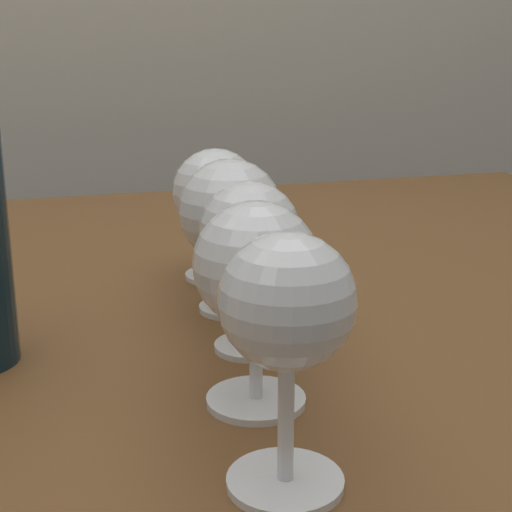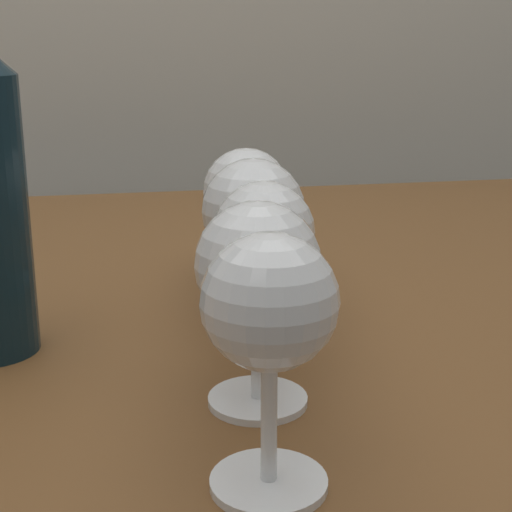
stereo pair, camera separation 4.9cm
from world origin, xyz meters
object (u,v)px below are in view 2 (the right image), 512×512
Objects in this scene: wine_glass_merlot at (267,312)px; wine_glass_cabernet at (245,195)px; wine_glass_chardonnay at (256,270)px; wine_glass_rose at (252,214)px; wine_glass_pinot at (262,237)px.

wine_glass_merlot reaches higher than wine_glass_cabernet.
wine_glass_cabernet is (0.04, 0.28, -0.01)m from wine_glass_chardonnay.
wine_glass_merlot is 0.28m from wine_glass_rose.
wine_glass_chardonnay is 1.01× the size of wine_glass_rose.
wine_glass_chardonnay is 0.18m from wine_glass_rose.
wine_glass_cabernet is at bearing 81.56° from wine_glass_chardonnay.
wine_glass_merlot is 1.04× the size of wine_glass_chardonnay.
wine_glass_pinot is (0.02, 0.09, -0.00)m from wine_glass_chardonnay.
wine_glass_merlot is at bearing -97.32° from wine_glass_chardonnay.
wine_glass_merlot is at bearing -100.37° from wine_glass_pinot.
wine_glass_rose is (0.03, 0.18, -0.01)m from wine_glass_chardonnay.
wine_glass_rose is at bearing -96.32° from wine_glass_cabernet.
wine_glass_merlot is at bearing -98.78° from wine_glass_rose.
wine_glass_rose is (0.01, 0.09, -0.00)m from wine_glass_pinot.
wine_glass_pinot is at bearing -95.89° from wine_glass_cabernet.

